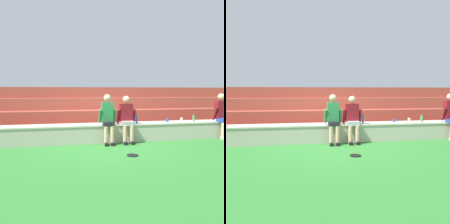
% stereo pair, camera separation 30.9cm
% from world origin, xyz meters
% --- Properties ---
extents(ground_plane, '(80.00, 80.00, 0.00)m').
position_xyz_m(ground_plane, '(0.00, 0.00, 0.00)').
color(ground_plane, '#2D752D').
extents(stone_seating_wall, '(8.91, 0.59, 0.53)m').
position_xyz_m(stone_seating_wall, '(0.00, 0.27, 0.28)').
color(stone_seating_wall, '#B7AF9E').
rests_on(stone_seating_wall, ground).
extents(brick_bleachers, '(12.15, 2.36, 1.64)m').
position_xyz_m(brick_bleachers, '(0.00, 2.29, 0.62)').
color(brick_bleachers, brown).
rests_on(brick_bleachers, ground).
extents(person_left_of_center, '(0.50, 0.54, 1.40)m').
position_xyz_m(person_left_of_center, '(-0.04, -0.01, 0.75)').
color(person_left_of_center, '#DBAD89').
rests_on(person_left_of_center, ground).
extents(person_center, '(0.55, 0.51, 1.35)m').
position_xyz_m(person_center, '(0.52, -0.01, 0.73)').
color(person_center, '#DBAD89').
rests_on(person_center, ground).
extents(person_right_of_center, '(0.50, 0.52, 1.42)m').
position_xyz_m(person_right_of_center, '(3.63, 0.00, 0.76)').
color(person_right_of_center, '#DBAD89').
rests_on(person_right_of_center, ground).
extents(water_bottle_mid_right, '(0.06, 0.06, 0.28)m').
position_xyz_m(water_bottle_mid_right, '(0.89, 0.23, 0.66)').
color(water_bottle_mid_right, blue).
rests_on(water_bottle_mid_right, stone_seating_wall).
extents(water_bottle_mid_left, '(0.07, 0.07, 0.22)m').
position_xyz_m(water_bottle_mid_left, '(2.79, 0.24, 0.63)').
color(water_bottle_mid_left, green).
rests_on(water_bottle_mid_left, stone_seating_wall).
extents(plastic_cup_middle, '(0.08, 0.08, 0.12)m').
position_xyz_m(plastic_cup_middle, '(2.41, 0.31, 0.59)').
color(plastic_cup_middle, white).
rests_on(plastic_cup_middle, stone_seating_wall).
extents(plastic_cup_right_end, '(0.08, 0.08, 0.10)m').
position_xyz_m(plastic_cup_right_end, '(1.90, 0.27, 0.58)').
color(plastic_cup_right_end, blue).
rests_on(plastic_cup_right_end, stone_seating_wall).
extents(frisbee, '(0.26, 0.26, 0.02)m').
position_xyz_m(frisbee, '(0.29, -1.35, 0.01)').
color(frisbee, black).
rests_on(frisbee, ground).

